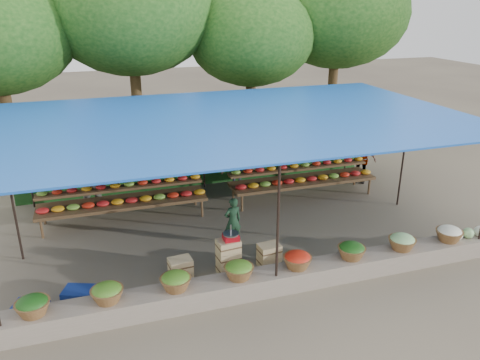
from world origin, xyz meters
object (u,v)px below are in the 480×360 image
object	(u,v)px
crate_counter	(227,260)
vendor_seated	(233,221)
blue_crate_front	(31,312)
blue_crate_back	(80,297)
weighing_scale	(231,236)

from	to	relation	value
crate_counter	vendor_seated	bearing A→B (deg)	67.87
crate_counter	vendor_seated	distance (m)	1.34
blue_crate_front	blue_crate_back	xyz separation A→B (m)	(0.82, 0.21, -0.00)
crate_counter	blue_crate_front	size ratio (longest dim) A/B	4.21
crate_counter	weighing_scale	size ratio (longest dim) A/B	6.91
weighing_scale	blue_crate_front	bearing A→B (deg)	-174.07
blue_crate_front	vendor_seated	bearing A→B (deg)	39.23
crate_counter	blue_crate_front	world-z (taller)	crate_counter
crate_counter	blue_crate_back	bearing A→B (deg)	-176.25
weighing_scale	vendor_seated	bearing A→B (deg)	71.30
weighing_scale	blue_crate_back	distance (m)	3.08
weighing_scale	crate_counter	bearing A→B (deg)	180.00
vendor_seated	blue_crate_back	world-z (taller)	vendor_seated
crate_counter	blue_crate_back	distance (m)	2.92
weighing_scale	blue_crate_back	size ratio (longest dim) A/B	0.62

